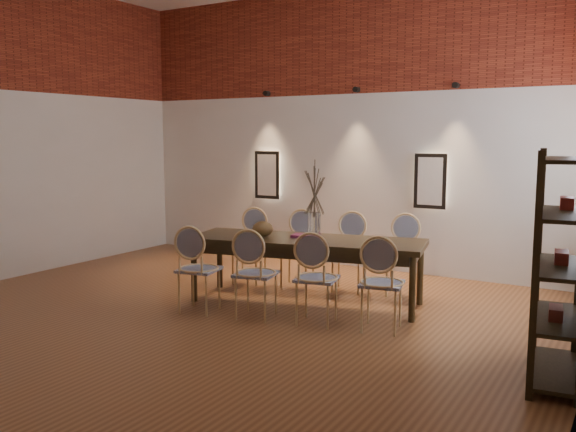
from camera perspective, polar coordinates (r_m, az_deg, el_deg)
The scene contains 22 objects.
floor at distance 6.25m, azimuth -9.00°, elevation -10.38°, with size 7.00×7.00×0.02m, color brown.
wall_back at distance 8.97m, azimuth 5.54°, elevation 8.09°, with size 7.00×0.10×4.00m, color silver.
brick_band_back at distance 9.01m, azimuth 5.45°, elevation 16.07°, with size 7.00×0.02×1.50m, color maroon.
niche_left at distance 9.53m, azimuth -1.87°, elevation 3.87°, with size 0.36×0.06×0.66m, color #FFEAC6.
niche_right at distance 8.42m, azimuth 13.23°, elevation 3.20°, with size 0.36×0.06×0.66m, color #FFEAC6.
spot_fixture_left at distance 9.51m, azimuth -2.00°, elevation 11.40°, with size 0.08×0.08×0.10m, color black.
spot_fixture_mid at distance 8.79m, azimuth 6.42°, elevation 11.68°, with size 0.08×0.08×0.10m, color black.
spot_fixture_right at distance 8.31m, azimuth 15.44°, elevation 11.71°, with size 0.08×0.08×0.10m, color black.
dining_table at distance 6.97m, azimuth 1.69°, elevation -5.14°, with size 2.65×0.85×0.75m, color #352713.
chair_near_a at distance 6.68m, azimuth -8.32°, elevation -4.94°, with size 0.44×0.44×0.94m, color #D6B377, non-canonical shape.
chair_near_b at distance 6.41m, azimuth -3.02°, elevation -5.40°, with size 0.44×0.44×0.94m, color #D6B377, non-canonical shape.
chair_near_c at distance 6.20m, azimuth 2.70°, elevation -5.84°, with size 0.44×0.44×0.94m, color #D6B377, non-canonical shape.
chair_near_d at distance 6.06m, azimuth 8.77°, elevation -6.24°, with size 0.44×0.44×0.94m, color #D6B377, non-canonical shape.
chair_far_a at distance 7.94m, azimuth -3.67°, elevation -2.91°, with size 0.44×0.44×0.94m, color #D6B377, non-canonical shape.
chair_far_b at distance 7.71m, azimuth 0.89°, elevation -3.20°, with size 0.44×0.44×0.94m, color #D6B377, non-canonical shape.
chair_far_c at distance 7.54m, azimuth 5.69°, elevation -3.48°, with size 0.44×0.44×0.94m, color #D6B377, non-canonical shape.
chair_far_d at distance 7.42m, azimuth 10.69°, elevation -3.75°, with size 0.44×0.44×0.94m, color #D6B377, non-canonical shape.
vase at distance 6.85m, azimuth 2.48°, elevation -0.91°, with size 0.14×0.14×0.30m, color silver.
dried_branches at distance 6.80m, azimuth 2.50°, elevation 2.85°, with size 0.50×0.50×0.70m, color #4D4532, non-canonical shape.
bowl at distance 7.01m, azimuth -2.39°, elevation -1.22°, with size 0.24×0.24×0.18m, color brown.
book at distance 6.98m, azimuth 1.48°, elevation -1.87°, with size 0.26×0.18×0.03m, color #842658.
shelving_rack at distance 5.12m, azimuth 24.04°, elevation -4.40°, with size 0.38×1.00×1.80m, color black, non-canonical shape.
Camera 1 is at (3.84, -4.55, 1.89)m, focal length 38.00 mm.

